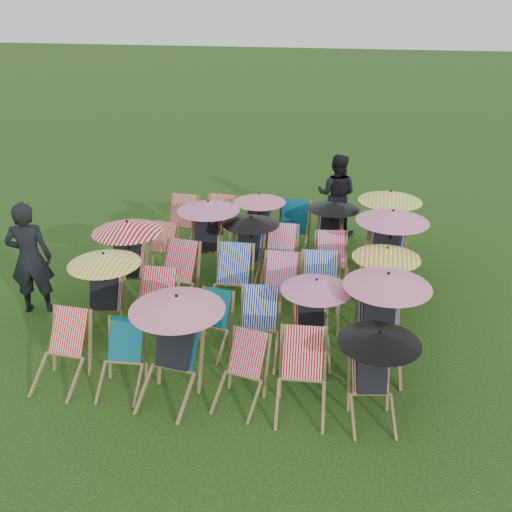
% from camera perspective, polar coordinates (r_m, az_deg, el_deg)
% --- Properties ---
extents(ground, '(100.00, 100.00, 0.00)m').
position_cam_1_polar(ground, '(9.39, -0.78, -5.65)').
color(ground, black).
rests_on(ground, ground).
extents(deckchair_0, '(0.64, 0.87, 0.92)m').
position_cam_1_polar(deckchair_0, '(8.02, -18.97, -9.11)').
color(deckchair_0, olive).
rests_on(deckchair_0, ground).
extents(deckchair_1, '(0.64, 0.84, 0.86)m').
position_cam_1_polar(deckchair_1, '(7.71, -13.31, -10.09)').
color(deckchair_1, olive).
rests_on(deckchair_1, ground).
extents(deckchair_2, '(1.19, 1.26, 1.41)m').
position_cam_1_polar(deckchair_2, '(7.28, -8.37, -8.93)').
color(deckchair_2, olive).
rests_on(deckchair_2, ground).
extents(deckchair_3, '(0.69, 0.86, 0.85)m').
position_cam_1_polar(deckchair_3, '(7.29, -1.51, -11.66)').
color(deckchair_3, olive).
rests_on(deckchair_3, ground).
extents(deckchair_4, '(0.71, 0.93, 0.96)m').
position_cam_1_polar(deckchair_4, '(7.15, 4.60, -12.00)').
color(deckchair_4, olive).
rests_on(deckchair_4, ground).
extents(deckchair_5, '(0.99, 1.08, 1.17)m').
position_cam_1_polar(deckchair_5, '(7.08, 11.75, -11.57)').
color(deckchair_5, olive).
rests_on(deckchair_5, ground).
extents(deckchair_6, '(1.08, 1.16, 1.28)m').
position_cam_1_polar(deckchair_6, '(8.86, -15.06, -3.58)').
color(deckchair_6, olive).
rests_on(deckchair_6, ground).
extents(deckchair_7, '(0.67, 0.93, 1.00)m').
position_cam_1_polar(deckchair_7, '(8.60, -10.33, -5.30)').
color(deckchair_7, olive).
rests_on(deckchair_7, ground).
extents(deckchair_8, '(0.62, 0.81, 0.82)m').
position_cam_1_polar(deckchair_8, '(8.30, -4.63, -6.87)').
color(deckchair_8, olive).
rests_on(deckchair_8, ground).
extents(deckchair_9, '(0.68, 0.90, 0.94)m').
position_cam_1_polar(deckchair_9, '(8.09, 0.20, -7.19)').
color(deckchair_9, olive).
rests_on(deckchair_9, ground).
extents(deckchair_10, '(1.00, 1.08, 1.18)m').
position_cam_1_polar(deckchair_10, '(8.05, 5.68, -6.22)').
color(deckchair_10, olive).
rests_on(deckchair_10, ground).
extents(deckchair_11, '(1.18, 1.26, 1.40)m').
position_cam_1_polar(deckchair_11, '(7.91, 12.40, -6.37)').
color(deckchair_11, olive).
rests_on(deckchair_11, ground).
extents(deckchair_12, '(1.16, 1.23, 1.38)m').
position_cam_1_polar(deckchair_12, '(9.71, -12.91, -0.39)').
color(deckchair_12, olive).
rests_on(deckchair_12, ground).
extents(deckchair_13, '(0.77, 1.00, 1.01)m').
position_cam_1_polar(deckchair_13, '(9.46, -8.22, -2.17)').
color(deckchair_13, olive).
rests_on(deckchair_13, ground).
extents(deckchair_14, '(0.71, 0.96, 1.01)m').
position_cam_1_polar(deckchair_14, '(9.25, -2.49, -2.58)').
color(deckchair_14, olive).
rests_on(deckchair_14, ground).
extents(deckchair_15, '(0.66, 0.90, 0.95)m').
position_cam_1_polar(deckchair_15, '(9.08, 2.33, -3.33)').
color(deckchair_15, olive).
rests_on(deckchair_15, ground).
extents(deckchair_16, '(0.76, 1.00, 1.02)m').
position_cam_1_polar(deckchair_16, '(9.00, 6.40, -3.54)').
color(deckchair_16, olive).
rests_on(deckchair_16, ground).
extents(deckchair_17, '(1.04, 1.09, 1.24)m').
position_cam_1_polar(deckchair_17, '(9.03, 12.42, -2.84)').
color(deckchair_17, olive).
rests_on(deckchair_17, ground).
extents(deckchair_18, '(0.61, 0.81, 0.84)m').
position_cam_1_polar(deckchair_18, '(10.77, -9.64, 0.67)').
color(deckchair_18, olive).
rests_on(deckchair_18, ground).
extents(deckchair_19, '(1.14, 1.22, 1.35)m').
position_cam_1_polar(deckchair_19, '(10.48, -5.02, 2.01)').
color(deckchair_19, olive).
rests_on(deckchair_19, ground).
extents(deckchair_20, '(1.01, 1.06, 1.19)m').
position_cam_1_polar(deckchair_20, '(10.19, -0.87, 0.90)').
color(deckchair_20, olive).
rests_on(deckchair_20, ground).
extents(deckchair_21, '(0.67, 0.91, 0.96)m').
position_cam_1_polar(deckchair_21, '(10.17, 2.37, -0.08)').
color(deckchair_21, olive).
rests_on(deckchair_21, ground).
extents(deckchair_22, '(0.76, 0.96, 0.94)m').
position_cam_1_polar(deckchair_22, '(10.00, 7.63, -0.82)').
color(deckchair_22, olive).
rests_on(deckchair_22, ground).
extents(deckchair_23, '(1.23, 1.31, 1.46)m').
position_cam_1_polar(deckchair_23, '(9.96, 12.79, 0.55)').
color(deckchair_23, olive).
rests_on(deckchair_23, ground).
extents(deckchair_24, '(0.70, 0.94, 0.98)m').
position_cam_1_polar(deckchair_24, '(11.73, -7.72, 3.24)').
color(deckchair_24, olive).
rests_on(deckchair_24, ground).
extents(deckchair_25, '(0.75, 0.99, 1.02)m').
position_cam_1_polar(deckchair_25, '(11.51, -3.99, 3.09)').
color(deckchair_25, olive).
rests_on(deckchair_25, ground).
extents(deckchair_26, '(1.03, 1.09, 1.22)m').
position_cam_1_polar(deckchair_26, '(11.22, -0.01, 3.29)').
color(deckchair_26, olive).
rests_on(deckchair_26, ground).
extents(deckchair_27, '(0.71, 0.96, 1.02)m').
position_cam_1_polar(deckchair_27, '(11.23, 3.57, 2.52)').
color(deckchair_27, olive).
rests_on(deckchair_27, ground).
extents(deckchair_28, '(0.98, 1.01, 1.16)m').
position_cam_1_polar(deckchair_28, '(11.07, 7.43, 2.60)').
color(deckchair_28, olive).
rests_on(deckchair_28, ground).
extents(deckchair_29, '(1.19, 1.26, 1.41)m').
position_cam_1_polar(deckchair_29, '(11.07, 12.70, 2.90)').
color(deckchair_29, olive).
rests_on(deckchair_29, ground).
extents(person_left, '(0.79, 0.64, 1.87)m').
position_cam_1_polar(person_left, '(9.72, -21.68, -0.20)').
color(person_left, black).
rests_on(person_left, ground).
extents(person_rear, '(0.93, 0.77, 1.74)m').
position_cam_1_polar(person_rear, '(12.28, 8.05, 6.11)').
color(person_rear, black).
rests_on(person_rear, ground).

